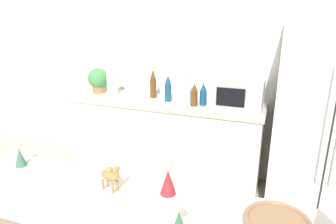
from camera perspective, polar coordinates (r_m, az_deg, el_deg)
name	(u,v)px	position (r m, az deg, el deg)	size (l,w,h in m)	color
wall_back	(214,64)	(3.31, 8.67, 9.12)	(8.00, 0.06, 2.55)	white
back_counter	(166,139)	(3.35, -0.31, -5.23)	(2.05, 0.63, 0.91)	silver
refrigerator	(325,124)	(2.98, 27.66, -2.01)	(0.86, 0.74, 1.72)	white
potted_plant	(98,79)	(3.59, -13.15, 6.05)	(0.23, 0.23, 0.28)	#9E6B47
paper_towel_roll	(112,83)	(3.44, -10.63, 5.36)	(0.11, 0.11, 0.26)	white
microwave	(238,93)	(3.00, 13.16, 3.53)	(0.48, 0.37, 0.28)	#B2B5BA
back_bottle_0	(168,88)	(3.14, 0.01, 4.53)	(0.07, 0.07, 0.28)	navy
back_bottle_1	(153,84)	(3.27, -2.85, 5.42)	(0.07, 0.07, 0.32)	brown
back_bottle_2	(189,92)	(3.06, 4.06, 3.81)	(0.06, 0.06, 0.25)	#B2B7BC
back_bottle_3	(203,94)	(3.02, 6.73, 3.40)	(0.07, 0.07, 0.24)	navy
back_bottle_4	(194,95)	(2.99, 5.01, 3.32)	(0.07, 0.07, 0.24)	brown
fruit_bowl	(277,224)	(1.29, 20.08, -19.34)	(0.26, 0.26, 0.05)	#8C6647
camel_figurine	(110,175)	(1.44, -10.97, -11.64)	(0.12, 0.07, 0.14)	olive
wise_man_figurine_blue	(179,221)	(1.18, 2.06, -20.03)	(0.06, 0.06, 0.14)	#33664C
wise_man_figurine_crimson	(168,180)	(1.40, 0.01, -12.75)	(0.07, 0.07, 0.17)	maroon
wise_man_figurine_purple	(20,156)	(1.83, -26.39, -7.44)	(0.06, 0.06, 0.14)	#33664C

